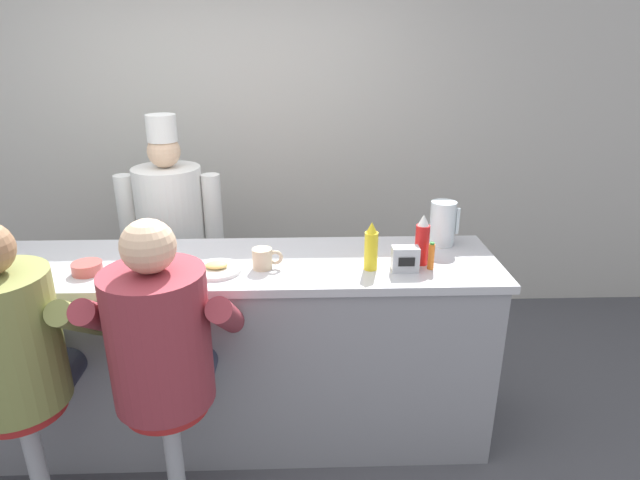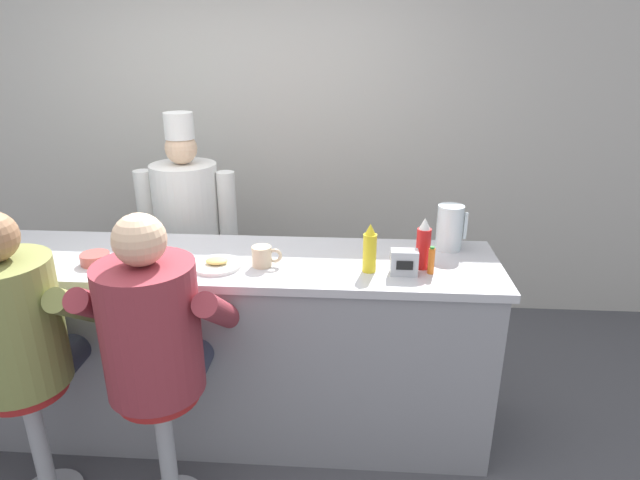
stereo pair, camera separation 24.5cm
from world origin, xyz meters
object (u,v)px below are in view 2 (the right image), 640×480
water_pitcher_clear (450,227)px  cereal_bowl (95,259)px  mustard_bottle_yellow (370,249)px  coffee_mug_tan (263,256)px  napkin_dispenser_chrome (404,262)px  ketchup_bottle_red (423,245)px  hot_sauce_bottle_orange (431,261)px  diner_seated_olive (19,330)px  cook_in_whites_near (188,229)px  breakfast_plate (217,264)px  diner_seated_maroon (155,335)px

water_pitcher_clear → cereal_bowl: bearing=-169.7°
mustard_bottle_yellow → cereal_bowl: size_ratio=1.70×
coffee_mug_tan → napkin_dispenser_chrome: size_ratio=1.16×
coffee_mug_tan → cereal_bowl: bearing=-177.9°
ketchup_bottle_red → napkin_dispenser_chrome: 0.14m
ketchup_bottle_red → hot_sauce_bottle_orange: bearing=-62.8°
mustard_bottle_yellow → napkin_dispenser_chrome: bearing=-8.2°
ketchup_bottle_red → cereal_bowl: bearing=-177.8°
mustard_bottle_yellow → hot_sauce_bottle_orange: mustard_bottle_yellow is taller
coffee_mug_tan → diner_seated_olive: diner_seated_olive is taller
cook_in_whites_near → water_pitcher_clear: bearing=-18.8°
water_pitcher_clear → cook_in_whites_near: (-1.55, 0.53, -0.23)m
breakfast_plate → diner_seated_maroon: 0.47m
hot_sauce_bottle_orange → cook_in_whites_near: bearing=149.2°
cereal_bowl → coffee_mug_tan: size_ratio=0.95×
mustard_bottle_yellow → cook_in_whites_near: (-1.13, 0.84, -0.23)m
breakfast_plate → napkin_dispenser_chrome: size_ratio=1.89×
napkin_dispenser_chrome → cook_in_whites_near: cook_in_whites_near is taller
mustard_bottle_yellow → hot_sauce_bottle_orange: size_ratio=1.76×
ketchup_bottle_red → diner_seated_olive: size_ratio=0.18×
coffee_mug_tan → diner_seated_maroon: bearing=-130.6°
hot_sauce_bottle_orange → coffee_mug_tan: bearing=177.6°
breakfast_plate → cereal_bowl: bearing=-179.9°
ketchup_bottle_red → diner_seated_maroon: diner_seated_maroon is taller
diner_seated_maroon → cook_in_whites_near: cook_in_whites_near is taller
hot_sauce_bottle_orange → napkin_dispenser_chrome: bearing=-172.8°
hot_sauce_bottle_orange → napkin_dispenser_chrome: 0.13m
cereal_bowl → cook_in_whites_near: 0.88m
ketchup_bottle_red → water_pitcher_clear: bearing=57.6°
diner_seated_maroon → ketchup_bottle_red: bearing=22.8°
ketchup_bottle_red → diner_seated_maroon: 1.27m
ketchup_bottle_red → mustard_bottle_yellow: ketchup_bottle_red is taller
mustard_bottle_yellow → coffee_mug_tan: (-0.51, 0.03, -0.06)m
napkin_dispenser_chrome → diner_seated_maroon: diner_seated_maroon is taller
breakfast_plate → water_pitcher_clear: bearing=15.5°
napkin_dispenser_chrome → diner_seated_maroon: 1.14m
breakfast_plate → diner_seated_maroon: (-0.17, -0.42, -0.14)m
napkin_dispenser_chrome → diner_seated_maroon: size_ratio=0.09×
napkin_dispenser_chrome → coffee_mug_tan: bearing=175.8°
coffee_mug_tan → cook_in_whites_near: cook_in_whites_near is taller
breakfast_plate → coffee_mug_tan: coffee_mug_tan is taller
hot_sauce_bottle_orange → diner_seated_olive: 1.83m
napkin_dispenser_chrome → cook_in_whites_near: 1.56m
diner_seated_maroon → diner_seated_olive: bearing=-180.0°
cereal_bowl → diner_seated_maroon: bearing=-44.0°
diner_seated_olive → hot_sauce_bottle_orange: bearing=13.2°
mustard_bottle_yellow → napkin_dispenser_chrome: 0.17m
ketchup_bottle_red → diner_seated_olive: 1.82m
hot_sauce_bottle_orange → napkin_dispenser_chrome: size_ratio=1.06×
coffee_mug_tan → cook_in_whites_near: bearing=127.6°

